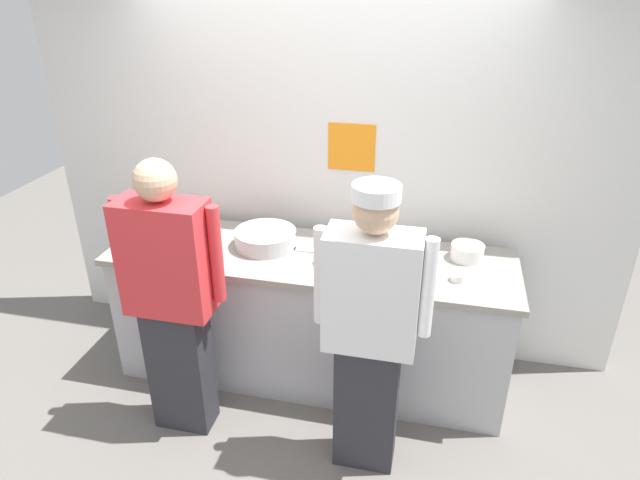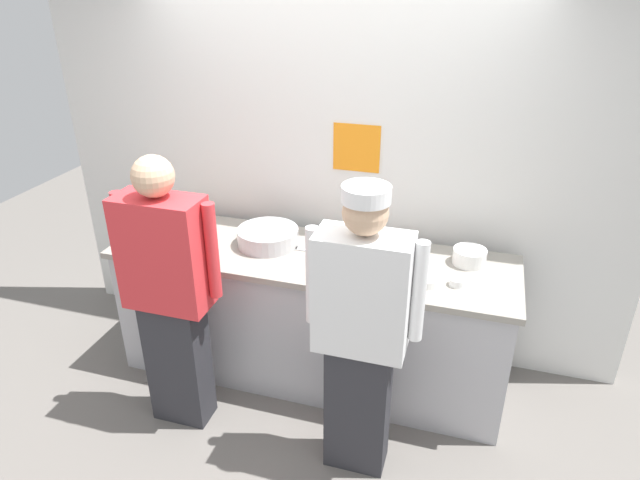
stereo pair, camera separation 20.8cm
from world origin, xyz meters
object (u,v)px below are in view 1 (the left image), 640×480
Objects in this scene: mixing_bowl_steel at (266,238)px; sheet_tray at (371,260)px; chef_center at (370,328)px; chef_near_left at (171,297)px; chefs_knife at (299,249)px; plate_stack_rear at (467,252)px; deli_cup at (151,236)px; plate_stack_front at (424,274)px; ramekin_orange_sauce at (195,225)px; ramekin_green_sauce at (202,245)px; squeeze_bottle_spare at (170,220)px; ramekin_yellow_sauce at (458,277)px; squeeze_bottle_secondary at (181,243)px; squeeze_bottle_primary at (327,251)px.

mixing_bowl_steel is 0.70m from sheet_tray.
chef_center reaches higher than mixing_bowl_steel.
chefs_knife is (0.56, 0.67, 0.03)m from chef_near_left.
plate_stack_rear is 2.03m from deli_cup.
chef_center is 0.91m from chefs_knife.
sheet_tray is at bearing -6.33° from chefs_knife.
plate_stack_front is 1.62m from ramekin_orange_sauce.
plate_stack_rear reaches higher than ramekin_green_sauce.
squeeze_bottle_spare is at bearing 175.03° from sheet_tray.
sheet_tray is 4.85× the size of ramekin_yellow_sauce.
ramekin_orange_sauce is 0.34× the size of chefs_knife.
chefs_knife is (0.97, 0.12, -0.05)m from deli_cup.
squeeze_bottle_secondary is 0.42m from ramekin_orange_sauce.
chef_near_left reaches higher than deli_cup.
squeeze_bottle_secondary reaches higher than ramekin_orange_sauce.
plate_stack_front is at bearing -19.74° from sheet_tray.
mixing_bowl_steel is (-1.27, -0.11, 0.01)m from plate_stack_rear.
squeeze_bottle_primary is (-0.26, -0.08, 0.07)m from sheet_tray.
squeeze_bottle_secondary is (-0.46, -0.26, 0.04)m from mixing_bowl_steel.
ramekin_yellow_sauce is at bearing -6.92° from squeeze_bottle_spare.
plate_stack_rear is 0.99× the size of squeeze_bottle_secondary.
chef_center is 0.59m from plate_stack_front.
sheet_tray is at bearing -4.97° from squeeze_bottle_spare.
chef_center reaches higher than chefs_knife.
sheet_tray is at bearing 160.26° from plate_stack_front.
squeeze_bottle_secondary is at bearing -172.70° from squeeze_bottle_primary.
ramekin_orange_sauce is 0.33m from deli_cup.
chef_near_left is 0.69m from deli_cup.
squeeze_bottle_spare reaches higher than deli_cup.
squeeze_bottle_primary is at bearing -0.58° from deli_cup.
squeeze_bottle_secondary is at bearing -24.63° from deli_cup.
squeeze_bottle_spare is (-1.48, 0.78, 0.12)m from chef_center.
mixing_bowl_steel reaches higher than deli_cup.
plate_stack_front is 0.60m from squeeze_bottle_primary.
deli_cup is (-0.35, 0.00, 0.03)m from ramekin_green_sauce.
squeeze_bottle_spare reaches higher than plate_stack_front.
plate_stack_front is at bearing 2.90° from squeeze_bottle_secondary.
chef_center is 4.22× the size of mixing_bowl_steel.
ramekin_green_sauce is (-1.18, 0.59, 0.05)m from chef_center.
squeeze_bottle_primary reaches higher than plate_stack_rear.
squeeze_bottle_spare reaches higher than ramekin_yellow_sauce.
sheet_tray is 0.28m from squeeze_bottle_primary.
squeeze_bottle_primary reaches higher than plate_stack_front.
ramekin_green_sauce is (-1.66, -0.25, -0.02)m from plate_stack_rear.
mixing_bowl_steel reaches higher than sheet_tray.
ramekin_green_sauce is (0.30, -0.19, -0.07)m from squeeze_bottle_spare.
plate_stack_front is at bearing -129.41° from plate_stack_rear.
squeeze_bottle_spare is 0.37m from ramekin_green_sauce.
plate_stack_front is 0.35m from sheet_tray.
chefs_knife is at bearing 19.71° from squeeze_bottle_secondary.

